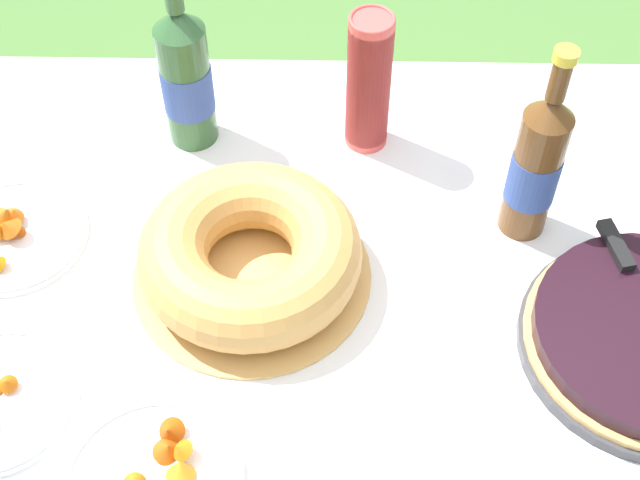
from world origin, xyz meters
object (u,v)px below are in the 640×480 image
object	(u,v)px
cider_bottle_amber	(536,166)
snack_plate_left	(12,233)
bundt_cake	(250,254)
cider_bottle_green	(186,77)
snack_plate_near	(154,480)
cup_stack	(369,83)

from	to	relation	value
cider_bottle_amber	snack_plate_left	xyz separation A→B (m)	(-0.80, -0.04, -0.12)
bundt_cake	cider_bottle_green	bearing A→B (deg)	111.66
cider_bottle_amber	snack_plate_near	xyz separation A→B (m)	(-0.52, -0.44, -0.12)
bundt_cake	snack_plate_left	distance (m)	0.39
cider_bottle_green	snack_plate_left	size ratio (longest dim) A/B	1.48
cup_stack	bundt_cake	bearing A→B (deg)	-120.47
cider_bottle_green	cider_bottle_amber	world-z (taller)	cider_bottle_amber
bundt_cake	cup_stack	xyz separation A→B (m)	(0.17, 0.30, 0.07)
bundt_cake	cup_stack	world-z (taller)	cup_stack
cup_stack	snack_plate_left	distance (m)	0.61
cider_bottle_green	snack_plate_near	world-z (taller)	cider_bottle_green
cup_stack	snack_plate_near	size ratio (longest dim) A/B	1.09
cider_bottle_green	snack_plate_near	size ratio (longest dim) A/B	1.46
bundt_cake	cider_bottle_green	world-z (taller)	cider_bottle_green
snack_plate_left	cider_bottle_green	bearing A→B (deg)	42.28
cider_bottle_green	cider_bottle_amber	bearing A→B (deg)	-19.41
cider_bottle_green	cider_bottle_amber	size ratio (longest dim) A/B	0.99
cider_bottle_green	bundt_cake	bearing A→B (deg)	-68.34
bundt_cake	cup_stack	bearing A→B (deg)	59.53
snack_plate_left	snack_plate_near	bearing A→B (deg)	-55.37
cup_stack	cider_bottle_amber	xyz separation A→B (m)	(0.24, -0.18, 0.01)
cider_bottle_amber	snack_plate_near	distance (m)	0.69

